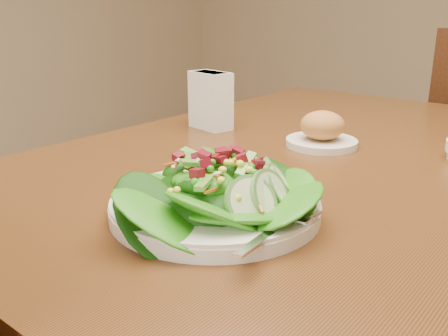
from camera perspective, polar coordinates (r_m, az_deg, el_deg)
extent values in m
cube|color=#533315|center=(1.05, 9.82, 1.00)|extent=(0.90, 1.40, 0.04)
cylinder|color=#3F2011|center=(1.88, 8.51, -3.28)|extent=(0.07, 0.07, 0.71)
cylinder|color=#3F2011|center=(1.99, 21.58, -7.56)|extent=(0.04, 0.04, 0.43)
cylinder|color=white|center=(0.71, -1.01, -4.55)|extent=(0.30, 0.30, 0.02)
ellipsoid|color=black|center=(0.70, -1.03, -2.14)|extent=(0.20, 0.20, 0.04)
cube|color=silver|center=(0.62, 6.32, -7.05)|extent=(0.05, 0.18, 0.01)
cylinder|color=white|center=(1.08, 11.08, 2.87)|extent=(0.15, 0.15, 0.01)
ellipsoid|color=#A8622E|center=(1.07, 11.20, 4.83)|extent=(0.09, 0.09, 0.06)
cube|color=white|center=(1.20, -1.54, 7.72)|extent=(0.11, 0.08, 0.14)
cube|color=white|center=(1.20, -1.54, 8.21)|extent=(0.10, 0.06, 0.11)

